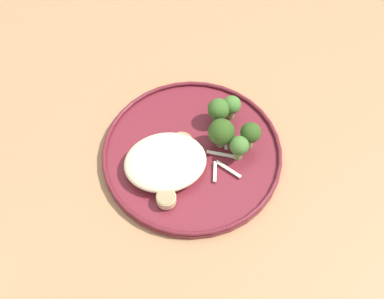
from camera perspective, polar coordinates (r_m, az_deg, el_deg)
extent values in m
plane|color=#665B51|center=(1.50, 2.40, -16.16)|extent=(6.00, 6.00, 0.00)
cube|color=#9E754C|center=(0.83, 4.17, -2.32)|extent=(1.40, 1.00, 0.04)
cylinder|color=maroon|center=(0.82, 0.00, -0.56)|extent=(0.29, 0.29, 0.01)
torus|color=maroon|center=(0.81, 0.00, -0.24)|extent=(0.29, 0.29, 0.01)
ellipsoid|color=beige|center=(0.78, -3.04, -1.41)|extent=(0.13, 0.11, 0.03)
cylinder|color=#DBB77A|center=(0.81, -1.19, 0.73)|extent=(0.04, 0.04, 0.01)
cylinder|color=#8E774F|center=(0.80, -1.20, 1.01)|extent=(0.03, 0.03, 0.00)
cylinder|color=#DBB77A|center=(0.79, 0.17, -1.72)|extent=(0.03, 0.03, 0.02)
cylinder|color=#8E774F|center=(0.78, 0.17, -1.40)|extent=(0.03, 0.03, 0.00)
cylinder|color=#E5C689|center=(0.78, -2.28, -3.26)|extent=(0.02, 0.02, 0.01)
cylinder|color=#958159|center=(0.77, -2.30, -3.02)|extent=(0.02, 0.02, 0.00)
cylinder|color=#E5C689|center=(0.76, -2.94, -5.61)|extent=(0.03, 0.03, 0.01)
cylinder|color=#958159|center=(0.75, -2.96, -5.33)|extent=(0.03, 0.03, 0.00)
cylinder|color=beige|center=(0.79, -3.04, -1.68)|extent=(0.03, 0.03, 0.01)
cylinder|color=#988766|center=(0.78, -3.07, -1.43)|extent=(0.03, 0.03, 0.00)
cylinder|color=#E5C689|center=(0.81, -2.65, 0.18)|extent=(0.03, 0.03, 0.01)
cylinder|color=#958159|center=(0.80, -2.67, 0.43)|extent=(0.03, 0.03, 0.00)
cylinder|color=#DBB77A|center=(0.81, -4.87, -0.11)|extent=(0.02, 0.02, 0.01)
cylinder|color=#8E774F|center=(0.80, -4.90, 0.14)|extent=(0.02, 0.02, 0.00)
cylinder|color=#89A356|center=(0.81, 6.49, 0.92)|extent=(0.01, 0.01, 0.03)
sphere|color=#2D4C19|center=(0.79, 6.67, 1.92)|extent=(0.03, 0.03, 0.03)
cylinder|color=#7A994C|center=(0.80, 5.25, -0.42)|extent=(0.02, 0.02, 0.02)
sphere|color=#42702D|center=(0.78, 5.38, 0.45)|extent=(0.03, 0.03, 0.03)
cylinder|color=#89A356|center=(0.81, 3.27, 0.97)|extent=(0.02, 0.02, 0.02)
sphere|color=#2D4C19|center=(0.79, 3.36, 2.01)|extent=(0.04, 0.04, 0.04)
cylinder|color=#7A994C|center=(0.84, 4.42, 4.14)|extent=(0.01, 0.01, 0.02)
sphere|color=#42702D|center=(0.83, 4.52, 5.07)|extent=(0.03, 0.03, 0.03)
cylinder|color=#89A356|center=(0.84, 2.71, 3.58)|extent=(0.02, 0.02, 0.02)
sphere|color=#386023|center=(0.82, 2.77, 4.53)|extent=(0.04, 0.04, 0.04)
cube|color=silver|center=(0.81, 3.54, -0.59)|extent=(0.05, 0.03, 0.00)
cube|color=silver|center=(0.79, 2.63, -2.52)|extent=(0.01, 0.04, 0.00)
cube|color=silver|center=(0.82, 3.66, 1.30)|extent=(0.01, 0.04, 0.00)
cube|color=silver|center=(0.79, 4.14, -2.23)|extent=(0.03, 0.04, 0.00)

